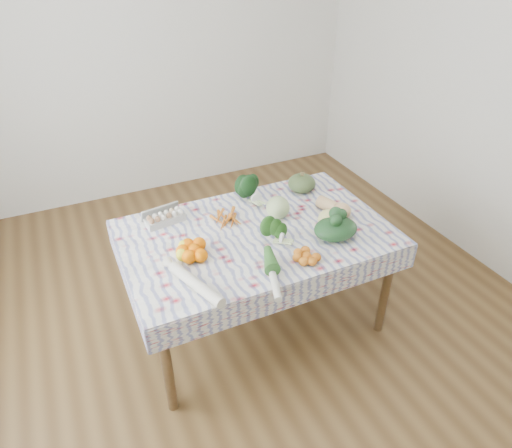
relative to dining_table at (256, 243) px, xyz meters
name	(u,v)px	position (x,y,z in m)	size (l,w,h in m)	color
ground	(256,319)	(0.00, 0.00, -0.68)	(4.50, 4.50, 0.00)	brown
wall_back	(154,51)	(0.00, 2.25, 0.72)	(4.00, 0.04, 2.80)	silver
dining_table	(256,243)	(0.00, 0.00, 0.00)	(1.60, 1.00, 0.75)	brown
tablecloth	(256,233)	(0.00, 0.00, 0.08)	(1.66, 1.06, 0.01)	silver
egg_carton	(165,218)	(-0.49, 0.34, 0.12)	(0.26, 0.10, 0.07)	#B5B5B0
carrot_bunch	(226,219)	(-0.12, 0.19, 0.10)	(0.20, 0.18, 0.04)	orange
kale_bunch	(252,190)	(0.14, 0.37, 0.16)	(0.18, 0.16, 0.16)	#123413
kabocha_squash	(302,183)	(0.52, 0.34, 0.15)	(0.20, 0.20, 0.13)	#41562C
cabbage	(278,208)	(0.20, 0.09, 0.16)	(0.15, 0.15, 0.15)	#A5BE79
butternut_squash	(334,206)	(0.56, -0.02, 0.14)	(0.11, 0.24, 0.11)	#DCAE73
orange_cluster	(194,250)	(-0.43, -0.08, 0.13)	(0.26, 0.26, 0.09)	#FF6E00
broccoli	(273,234)	(0.05, -0.14, 0.14)	(0.16, 0.16, 0.11)	#215116
mandarin_cluster	(307,255)	(0.14, -0.38, 0.11)	(0.19, 0.19, 0.06)	orange
grapefruit	(328,219)	(0.43, -0.15, 0.15)	(0.13, 0.13, 0.13)	#CDC570
spinach_bag	(336,229)	(0.42, -0.26, 0.14)	(0.28, 0.22, 0.12)	#153217
daikon	(196,284)	(-0.51, -0.35, 0.11)	(0.06, 0.06, 0.43)	silver
leek	(273,275)	(-0.11, -0.44, 0.11)	(0.04, 0.04, 0.40)	silver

